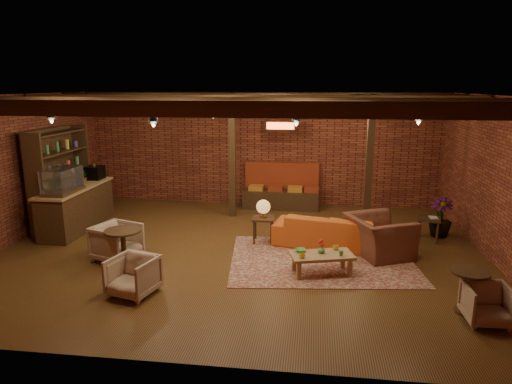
# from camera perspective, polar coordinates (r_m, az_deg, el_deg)

# --- Properties ---
(floor) EXTENTS (10.00, 10.00, 0.00)m
(floor) POSITION_cam_1_polar(r_m,az_deg,el_deg) (9.64, -2.11, -7.38)
(floor) COLOR #391C0E
(floor) RESTS_ON ground
(ceiling) EXTENTS (10.00, 8.00, 0.02)m
(ceiling) POSITION_cam_1_polar(r_m,az_deg,el_deg) (9.02, -2.29, 11.99)
(ceiling) COLOR black
(ceiling) RESTS_ON wall_back
(wall_back) EXTENTS (10.00, 0.02, 3.20)m
(wall_back) POSITION_cam_1_polar(r_m,az_deg,el_deg) (13.11, 0.71, 5.39)
(wall_back) COLOR maroon
(wall_back) RESTS_ON ground
(wall_front) EXTENTS (10.00, 0.02, 3.20)m
(wall_front) POSITION_cam_1_polar(r_m,az_deg,el_deg) (5.43, -9.23, -6.30)
(wall_front) COLOR maroon
(wall_front) RESTS_ON ground
(wall_left) EXTENTS (0.02, 8.00, 3.20)m
(wall_left) POSITION_cam_1_polar(r_m,az_deg,el_deg) (11.17, -28.43, 2.39)
(wall_left) COLOR maroon
(wall_left) RESTS_ON ground
(wall_right) EXTENTS (0.02, 8.00, 3.20)m
(wall_right) POSITION_cam_1_polar(r_m,az_deg,el_deg) (9.72, 28.28, 1.00)
(wall_right) COLOR maroon
(wall_right) RESTS_ON ground
(ceiling_beams) EXTENTS (9.80, 6.40, 0.22)m
(ceiling_beams) POSITION_cam_1_polar(r_m,az_deg,el_deg) (9.03, -2.28, 11.23)
(ceiling_beams) COLOR black
(ceiling_beams) RESTS_ON ceiling
(ceiling_pipe) EXTENTS (9.60, 0.12, 0.12)m
(ceiling_pipe) POSITION_cam_1_polar(r_m,az_deg,el_deg) (10.62, -0.81, 10.31)
(ceiling_pipe) COLOR black
(ceiling_pipe) RESTS_ON ceiling
(post_left) EXTENTS (0.16, 0.16, 3.20)m
(post_left) POSITION_cam_1_polar(r_m,az_deg,el_deg) (11.82, -2.98, 4.51)
(post_left) COLOR black
(post_left) RESTS_ON ground
(post_right) EXTENTS (0.16, 0.16, 3.20)m
(post_right) POSITION_cam_1_polar(r_m,az_deg,el_deg) (11.12, 13.98, 3.57)
(post_right) COLOR black
(post_right) RESTS_ON ground
(service_counter) EXTENTS (0.80, 2.50, 1.60)m
(service_counter) POSITION_cam_1_polar(r_m,az_deg,el_deg) (11.67, -21.58, -0.54)
(service_counter) COLOR black
(service_counter) RESTS_ON ground
(plant_counter) EXTENTS (0.35, 0.39, 0.30)m
(plant_counter) POSITION_cam_1_polar(r_m,az_deg,el_deg) (11.70, -20.86, 1.67)
(plant_counter) COLOR #337F33
(plant_counter) RESTS_ON service_counter
(shelving_hutch) EXTENTS (0.52, 2.00, 2.40)m
(shelving_hutch) POSITION_cam_1_polar(r_m,az_deg,el_deg) (11.87, -23.20, 1.51)
(shelving_hutch) COLOR black
(shelving_hutch) RESTS_ON ground
(banquette) EXTENTS (2.10, 0.70, 1.00)m
(banquette) POSITION_cam_1_polar(r_m,az_deg,el_deg) (12.81, 3.13, 0.18)
(banquette) COLOR maroon
(banquette) RESTS_ON ground
(service_sign) EXTENTS (0.86, 0.06, 0.30)m
(service_sign) POSITION_cam_1_polar(r_m,az_deg,el_deg) (12.07, 3.07, 8.28)
(service_sign) COLOR #FF4419
(service_sign) RESTS_ON ceiling
(ceiling_spotlights) EXTENTS (6.40, 4.40, 0.28)m
(ceiling_spotlights) POSITION_cam_1_polar(r_m,az_deg,el_deg) (9.04, -2.27, 9.84)
(ceiling_spotlights) COLOR black
(ceiling_spotlights) RESTS_ON ceiling
(rug) EXTENTS (3.85, 3.11, 0.01)m
(rug) POSITION_cam_1_polar(r_m,az_deg,el_deg) (9.29, 8.17, -8.31)
(rug) COLOR maroon
(rug) RESTS_ON floor
(sofa) EXTENTS (2.51, 1.37, 0.70)m
(sofa) POSITION_cam_1_polar(r_m,az_deg,el_deg) (9.95, 9.26, -4.78)
(sofa) COLOR #C9531B
(sofa) RESTS_ON floor
(coffee_table) EXTENTS (1.24, 0.85, 0.64)m
(coffee_table) POSITION_cam_1_polar(r_m,az_deg,el_deg) (8.50, 8.14, -7.93)
(coffee_table) COLOR #A4704C
(coffee_table) RESTS_ON floor
(side_table_lamp) EXTENTS (0.48, 0.48, 0.97)m
(side_table_lamp) POSITION_cam_1_polar(r_m,az_deg,el_deg) (9.93, 0.92, -2.28)
(side_table_lamp) COLOR black
(side_table_lamp) RESTS_ON floor
(round_table_left) EXTENTS (0.69, 0.69, 0.72)m
(round_table_left) POSITION_cam_1_polar(r_m,az_deg,el_deg) (9.09, -16.26, -5.97)
(round_table_left) COLOR black
(round_table_left) RESTS_ON floor
(armchair_a) EXTENTS (0.95, 0.98, 0.80)m
(armchair_a) POSITION_cam_1_polar(r_m,az_deg,el_deg) (9.46, -17.01, -5.81)
(armchair_a) COLOR beige
(armchair_a) RESTS_ON floor
(armchair_b) EXTENTS (0.85, 0.82, 0.72)m
(armchair_b) POSITION_cam_1_polar(r_m,az_deg,el_deg) (7.90, -15.14, -9.88)
(armchair_b) COLOR beige
(armchair_b) RESTS_ON floor
(armchair_right) EXTENTS (1.23, 1.46, 1.08)m
(armchair_right) POSITION_cam_1_polar(r_m,az_deg,el_deg) (9.58, 15.15, -4.57)
(armchair_right) COLOR brown
(armchair_right) RESTS_ON floor
(side_table_book) EXTENTS (0.57, 0.57, 0.55)m
(side_table_book) POSITION_cam_1_polar(r_m,az_deg,el_deg) (10.81, 20.83, -3.25)
(side_table_book) COLOR black
(side_table_book) RESTS_ON floor
(round_table_right) EXTENTS (0.58, 0.58, 0.68)m
(round_table_right) POSITION_cam_1_polar(r_m,az_deg,el_deg) (7.73, 25.06, -10.45)
(round_table_right) COLOR black
(round_table_right) RESTS_ON floor
(armchair_far) EXTENTS (0.63, 0.59, 0.64)m
(armchair_far) POSITION_cam_1_polar(r_m,az_deg,el_deg) (7.60, 26.97, -12.21)
(armchair_far) COLOR beige
(armchair_far) RESTS_ON floor
(plant_tall) EXTENTS (1.71, 1.71, 2.68)m
(plant_tall) POSITION_cam_1_polar(r_m,az_deg,el_deg) (11.02, 22.46, 1.50)
(plant_tall) COLOR #4C7F4C
(plant_tall) RESTS_ON floor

